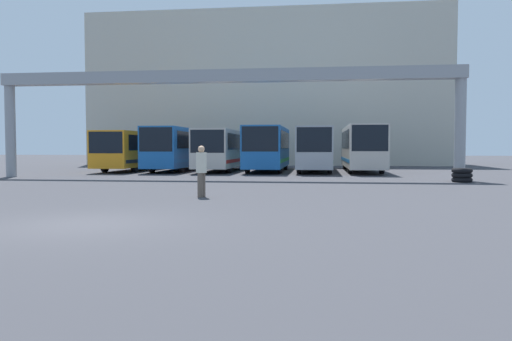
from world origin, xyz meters
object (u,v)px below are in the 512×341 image
at_px(bus_slot_2, 222,148).
at_px(tire_stack, 462,175).
at_px(bus_slot_0, 135,148).
at_px(bus_slot_4, 315,147).
at_px(bus_slot_3, 268,146).
at_px(pedestrian_near_left, 201,170).
at_px(bus_slot_5, 362,146).
at_px(bus_slot_1, 178,147).

xyz_separation_m(bus_slot_2, tire_stack, (14.63, -10.33, -1.40)).
distance_m(bus_slot_0, bus_slot_4, 13.94).
bearing_deg(bus_slot_3, bus_slot_0, 178.63).
distance_m(bus_slot_3, pedestrian_near_left, 19.58).
height_order(bus_slot_3, pedestrian_near_left, bus_slot_3).
bearing_deg(bus_slot_3, bus_slot_5, 6.85).
relative_size(bus_slot_0, bus_slot_1, 1.02).
bearing_deg(bus_slot_2, pedestrian_near_left, -81.21).
distance_m(bus_slot_0, bus_slot_2, 6.97).
distance_m(bus_slot_2, bus_slot_3, 3.49).
distance_m(bus_slot_5, pedestrian_near_left, 21.72).
height_order(bus_slot_3, bus_slot_4, bus_slot_3).
relative_size(bus_slot_3, bus_slot_4, 0.97).
relative_size(bus_slot_5, tire_stack, 11.54).
bearing_deg(bus_slot_5, pedestrian_near_left, -109.99).
height_order(bus_slot_1, pedestrian_near_left, bus_slot_1).
distance_m(bus_slot_4, pedestrian_near_left, 20.14).
distance_m(bus_slot_0, bus_slot_1, 3.49).
height_order(bus_slot_0, tire_stack, bus_slot_0).
relative_size(bus_slot_1, tire_stack, 10.24).
height_order(bus_slot_3, bus_slot_5, bus_slot_5).
bearing_deg(pedestrian_near_left, bus_slot_2, -155.19).
bearing_deg(bus_slot_0, tire_stack, -25.95).
xyz_separation_m(bus_slot_0, pedestrian_near_left, (10.00, -19.80, -0.72)).
distance_m(bus_slot_0, pedestrian_near_left, 22.20).
height_order(bus_slot_2, bus_slot_3, bus_slot_3).
bearing_deg(bus_slot_3, pedestrian_near_left, -91.31).
relative_size(bus_slot_2, bus_slot_4, 0.98).
bearing_deg(bus_slot_1, bus_slot_2, -1.53).
bearing_deg(tire_stack, bus_slot_2, 144.78).
relative_size(bus_slot_1, bus_slot_3, 1.03).
xyz_separation_m(bus_slot_1, bus_slot_2, (3.48, -0.09, -0.10)).
height_order(bus_slot_2, pedestrian_near_left, bus_slot_2).
bearing_deg(bus_slot_4, pedestrian_near_left, -101.27).
distance_m(bus_slot_1, tire_stack, 20.96).
relative_size(bus_slot_1, bus_slot_5, 0.89).
distance_m(bus_slot_5, tire_stack, 11.96).
height_order(bus_slot_0, bus_slot_3, bus_slot_3).
distance_m(bus_slot_4, tire_stack, 13.04).
distance_m(bus_slot_2, bus_slot_5, 10.48).
relative_size(bus_slot_0, bus_slot_2, 1.03).
xyz_separation_m(bus_slot_0, bus_slot_5, (17.42, 0.59, 0.20)).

